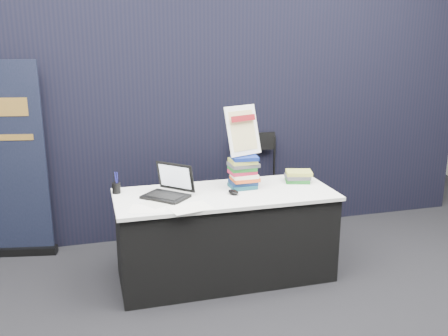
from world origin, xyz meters
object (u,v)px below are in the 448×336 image
pullup_banner (6,173)px  stacking_chair (259,182)px  book_stack_short (298,176)px  display_table (225,235)px  laptop (164,189)px  info_sign (243,131)px  book_stack_tall (244,172)px

pullup_banner → stacking_chair: (2.36, -0.19, -0.22)m
book_stack_short → stacking_chair: size_ratio=0.26×
display_table → pullup_banner: (-1.79, 0.95, 0.42)m
display_table → laptop: (-0.49, 0.04, 0.43)m
stacking_chair → laptop: bearing=-149.2°
display_table → book_stack_short: book_stack_short is taller
info_sign → stacking_chair: size_ratio=0.41×
info_sign → stacking_chair: 0.98m
display_table → book_stack_tall: book_stack_tall is taller
book_stack_tall → info_sign: (0.00, 0.03, 0.34)m
book_stack_short → info_sign: (-0.52, -0.01, 0.43)m
book_stack_short → stacking_chair: stacking_chair is taller
book_stack_tall → book_stack_short: bearing=4.5°
info_sign → stacking_chair: info_sign is taller
display_table → book_stack_short: 0.84m
display_table → stacking_chair: stacking_chair is taller
display_table → pullup_banner: 2.07m
info_sign → pullup_banner: 2.18m
info_sign → pullup_banner: pullup_banner is taller
laptop → pullup_banner: pullup_banner is taller
book_stack_short → info_sign: info_sign is taller
laptop → stacking_chair: bearing=77.8°
display_table → book_stack_tall: bearing=27.4°
book_stack_tall → stacking_chair: bearing=60.0°
display_table → stacking_chair: bearing=52.9°
pullup_banner → stacking_chair: size_ratio=1.73×
book_stack_tall → pullup_banner: size_ratio=0.16×
book_stack_tall → stacking_chair: stacking_chair is taller
display_table → book_stack_tall: size_ratio=6.44×
display_table → info_sign: bearing=34.1°
display_table → info_sign: size_ratio=4.24×
pullup_banner → book_stack_short: bearing=-7.3°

